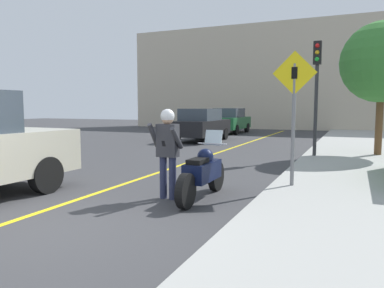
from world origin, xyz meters
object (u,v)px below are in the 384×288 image
(person_biker, at_px, (168,144))
(street_tree, at_px, (382,62))
(parked_car_green, at_px, (230,120))
(parked_car_black, at_px, (201,125))
(traffic_light, at_px, (317,77))
(motorcycle, at_px, (203,173))
(crossing_sign, at_px, (294,105))

(person_biker, relative_size, street_tree, 0.38)
(person_biker, xyz_separation_m, street_tree, (4.03, 8.14, 2.21))
(street_tree, bearing_deg, parked_car_green, 131.38)
(parked_car_green, bearing_deg, parked_car_black, -85.89)
(person_biker, bearing_deg, parked_car_black, 109.14)
(person_biker, distance_m, traffic_light, 7.50)
(traffic_light, bearing_deg, parked_car_green, 121.09)
(motorcycle, height_order, parked_car_black, parked_car_black)
(traffic_light, distance_m, parked_car_black, 7.85)
(crossing_sign, xyz_separation_m, street_tree, (1.95, 6.44, 1.48))
(motorcycle, xyz_separation_m, parked_car_green, (-5.09, 17.53, 0.35))
(street_tree, xyz_separation_m, parked_car_green, (-8.51, 9.66, -2.42))
(street_tree, bearing_deg, motorcycle, -113.47)
(person_biker, distance_m, street_tree, 9.35)
(parked_car_black, bearing_deg, motorcycle, -67.72)
(parked_car_green, bearing_deg, person_biker, -75.88)
(traffic_light, bearing_deg, street_tree, 29.42)
(street_tree, bearing_deg, traffic_light, -150.58)
(crossing_sign, bearing_deg, street_tree, 73.15)
(street_tree, distance_m, parked_car_black, 9.11)
(crossing_sign, xyz_separation_m, parked_car_green, (-6.56, 16.10, -0.95))
(parked_car_green, bearing_deg, street_tree, -48.62)
(street_tree, distance_m, parked_car_green, 13.10)
(traffic_light, relative_size, street_tree, 0.84)
(motorcycle, relative_size, parked_car_black, 0.52)
(motorcycle, relative_size, parked_car_green, 0.52)
(motorcycle, distance_m, street_tree, 9.02)
(parked_car_black, xyz_separation_m, parked_car_green, (-0.44, 6.18, 0.00))
(street_tree, bearing_deg, crossing_sign, -106.85)
(person_biker, bearing_deg, crossing_sign, 39.34)
(street_tree, relative_size, parked_car_black, 1.09)
(crossing_sign, bearing_deg, parked_car_green, 112.17)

